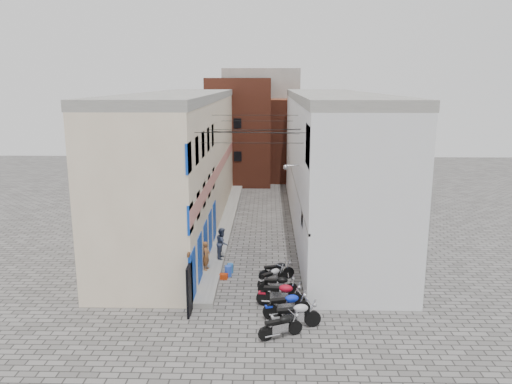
# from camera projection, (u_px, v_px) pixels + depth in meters

# --- Properties ---
(ground) EXTENTS (90.00, 90.00, 0.00)m
(ground) POSITION_uv_depth(u_px,v_px,m) (249.00, 309.00, 21.74)
(ground) COLOR #595754
(ground) RESTS_ON ground
(plinth) EXTENTS (0.90, 26.00, 0.25)m
(plinth) POSITION_uv_depth(u_px,v_px,m) (227.00, 223.00, 34.45)
(plinth) COLOR gray
(plinth) RESTS_ON ground
(building_left) EXTENTS (5.10, 27.00, 9.00)m
(building_left) POSITION_uv_depth(u_px,v_px,m) (182.00, 161.00, 33.52)
(building_left) COLOR beige
(building_left) RESTS_ON ground
(building_right) EXTENTS (5.94, 26.00, 9.00)m
(building_right) POSITION_uv_depth(u_px,v_px,m) (331.00, 161.00, 33.32)
(building_right) COLOR silver
(building_right) RESTS_ON ground
(building_far_brick_left) EXTENTS (6.00, 6.00, 10.00)m
(building_far_brick_left) POSITION_uv_depth(u_px,v_px,m) (239.00, 131.00, 48.02)
(building_far_brick_left) COLOR brown
(building_far_brick_left) RESTS_ON ground
(building_far_brick_right) EXTENTS (5.00, 6.00, 8.00)m
(building_far_brick_right) POSITION_uv_depth(u_px,v_px,m) (290.00, 139.00, 50.07)
(building_far_brick_right) COLOR brown
(building_far_brick_right) RESTS_ON ground
(building_far_concrete) EXTENTS (8.00, 5.00, 11.00)m
(building_far_concrete) POSITION_uv_depth(u_px,v_px,m) (261.00, 121.00, 53.71)
(building_far_concrete) COLOR gray
(building_far_concrete) RESTS_ON ground
(far_shopfront) EXTENTS (2.00, 0.30, 2.40)m
(far_shopfront) POSITION_uv_depth(u_px,v_px,m) (260.00, 175.00, 46.07)
(far_shopfront) COLOR black
(far_shopfront) RESTS_ON ground
(overhead_wires) EXTENTS (5.80, 13.02, 1.32)m
(overhead_wires) POSITION_uv_depth(u_px,v_px,m) (254.00, 129.00, 27.65)
(overhead_wires) COLOR black
(overhead_wires) RESTS_ON ground
(motorcycle_a) EXTENTS (1.93, 1.28, 1.07)m
(motorcycle_a) POSITION_uv_depth(u_px,v_px,m) (281.00, 325.00, 19.24)
(motorcycle_a) COLOR black
(motorcycle_a) RESTS_ON ground
(motorcycle_b) EXTENTS (2.27, 1.20, 1.26)m
(motorcycle_b) POSITION_uv_depth(u_px,v_px,m) (295.00, 314.00, 19.93)
(motorcycle_b) COLOR #B2B1B6
(motorcycle_b) RESTS_ON ground
(motorcycle_c) EXTENTS (2.17, 1.17, 1.20)m
(motorcycle_c) POSITION_uv_depth(u_px,v_px,m) (287.00, 304.00, 20.92)
(motorcycle_c) COLOR #0D26C3
(motorcycle_c) RESTS_ON ground
(motorcycle_d) EXTENTS (2.23, 0.93, 1.25)m
(motorcycle_d) POSITION_uv_depth(u_px,v_px,m) (281.00, 293.00, 21.93)
(motorcycle_d) COLOR #A60B1F
(motorcycle_d) RESTS_ON ground
(motorcycle_e) EXTENTS (1.87, 0.60, 1.08)m
(motorcycle_e) POSITION_uv_depth(u_px,v_px,m) (278.00, 284.00, 23.09)
(motorcycle_e) COLOR black
(motorcycle_e) RESTS_ON ground
(motorcycle_f) EXTENTS (1.72, 1.62, 1.04)m
(motorcycle_f) POSITION_uv_depth(u_px,v_px,m) (272.00, 276.00, 24.10)
(motorcycle_f) COLOR #ACABB0
(motorcycle_f) RESTS_ON ground
(motorcycle_g) EXTENTS (1.96, 1.17, 1.08)m
(motorcycle_g) POSITION_uv_depth(u_px,v_px,m) (277.00, 270.00, 24.87)
(motorcycle_g) COLOR black
(motorcycle_g) RESTS_ON ground
(person_a) EXTENTS (0.47, 0.61, 1.51)m
(person_a) POSITION_uv_depth(u_px,v_px,m) (206.00, 256.00, 25.49)
(person_a) COLOR brown
(person_a) RESTS_ON plinth
(person_b) EXTENTS (0.70, 0.87, 1.70)m
(person_b) POSITION_uv_depth(u_px,v_px,m) (222.00, 243.00, 27.19)
(person_b) COLOR #394055
(person_b) RESTS_ON plinth
(water_jug_near) EXTENTS (0.46, 0.46, 0.55)m
(water_jug_near) POSITION_uv_depth(u_px,v_px,m) (228.00, 271.00, 25.38)
(water_jug_near) COLOR blue
(water_jug_near) RESTS_ON ground
(water_jug_far) EXTENTS (0.39, 0.39, 0.48)m
(water_jug_far) POSITION_uv_depth(u_px,v_px,m) (230.00, 268.00, 25.87)
(water_jug_far) COLOR blue
(water_jug_far) RESTS_ON ground
(red_crate) EXTENTS (0.44, 0.35, 0.26)m
(red_crate) POSITION_uv_depth(u_px,v_px,m) (224.00, 276.00, 25.07)
(red_crate) COLOR #B6330D
(red_crate) RESTS_ON ground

